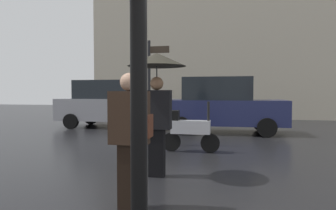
% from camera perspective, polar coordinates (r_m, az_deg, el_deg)
% --- Properties ---
extents(pedestrian_with_umbrella, '(1.00, 1.00, 2.12)m').
position_cam_1_polar(pedestrian_with_umbrella, '(5.08, -2.17, 4.62)').
color(pedestrian_with_umbrella, black).
rests_on(pedestrian_with_umbrella, ground).
extents(pedestrian_with_bag, '(0.52, 0.24, 1.69)m').
position_cam_1_polar(pedestrian_with_bag, '(3.71, -7.24, -5.21)').
color(pedestrian_with_bag, black).
rests_on(pedestrian_with_bag, ground).
extents(parked_scooter, '(1.41, 0.32, 1.23)m').
position_cam_1_polar(parked_scooter, '(7.28, 4.00, -4.66)').
color(parked_scooter, black).
rests_on(parked_scooter, ground).
extents(parked_car_left, '(4.31, 1.90, 1.99)m').
position_cam_1_polar(parked_car_left, '(10.85, 10.22, -0.03)').
color(parked_car_left, '#1E234C').
rests_on(parked_car_left, ground).
extents(parked_car_right, '(4.51, 1.98, 1.95)m').
position_cam_1_polar(parked_car_right, '(12.63, -10.65, 0.23)').
color(parked_car_right, gray).
rests_on(parked_car_right, ground).
extents(street_signpost, '(1.08, 0.08, 2.86)m').
position_cam_1_polar(street_signpost, '(8.14, -3.62, 4.44)').
color(street_signpost, black).
rests_on(street_signpost, ground).
extents(building_block, '(15.68, 2.29, 12.37)m').
position_cam_1_polar(building_block, '(18.44, 11.36, 17.22)').
color(building_block, '#B2A893').
rests_on(building_block, ground).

